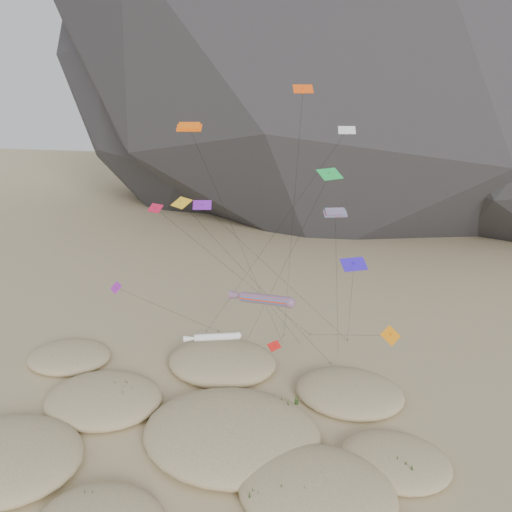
{
  "coord_description": "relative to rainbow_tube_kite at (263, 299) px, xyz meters",
  "views": [
    {
      "loc": [
        15.55,
        -36.24,
        31.41
      ],
      "look_at": [
        2.4,
        12.0,
        15.74
      ],
      "focal_mm": 35.0,
      "sensor_mm": 36.0,
      "label": 1
    }
  ],
  "objects": [
    {
      "name": "white_tube_kite",
      "position": [
        -3.45,
        -6.14,
        -2.0
      ],
      "size": [
        6.01,
        21.13,
        9.53
      ],
      "color": "white",
      "rests_on": "ground"
    },
    {
      "name": "ground",
      "position": [
        -3.18,
        -12.0,
        -10.94
      ],
      "size": [
        500.0,
        500.0,
        0.0
      ],
      "primitive_type": "plane",
      "color": "#CCB789",
      "rests_on": "ground"
    },
    {
      "name": "orange_parafoil",
      "position": [
        -8.27,
        1.58,
        17.42
      ],
      "size": [
        9.76,
        10.44,
        29.23
      ],
      "color": "#F05C0C",
      "rests_on": "ground"
    },
    {
      "name": "dune_grass",
      "position": [
        -3.31,
        -8.81,
        -10.09
      ],
      "size": [
        43.61,
        26.33,
        1.57
      ],
      "color": "black",
      "rests_on": "ground"
    },
    {
      "name": "multi_parafoil",
      "position": [
        6.92,
        3.56,
        8.96
      ],
      "size": [
        2.67,
        8.03,
        20.57
      ],
      "color": "red",
      "rests_on": "ground"
    },
    {
      "name": "delta_kites",
      "position": [
        0.76,
        -0.76,
        7.73
      ],
      "size": [
        32.68,
        21.84,
        32.77
      ],
      "color": "#3018CD",
      "rests_on": "ground"
    },
    {
      "name": "rainbow_tube_kite",
      "position": [
        0.0,
        0.0,
        0.0
      ],
      "size": [
        8.0,
        13.42,
        11.85
      ],
      "color": "#FF3E1A",
      "rests_on": "ground"
    },
    {
      "name": "kite_stakes",
      "position": [
        -1.55,
        11.62,
        -10.79
      ],
      "size": [
        19.63,
        7.45,
        0.3
      ],
      "color": "#3F2D1E",
      "rests_on": "ground"
    },
    {
      "name": "dunes",
      "position": [
        -4.82,
        -9.01,
        -10.27
      ],
      "size": [
        50.04,
        35.93,
        3.5
      ],
      "color": "#CCB789",
      "rests_on": "ground"
    }
  ]
}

